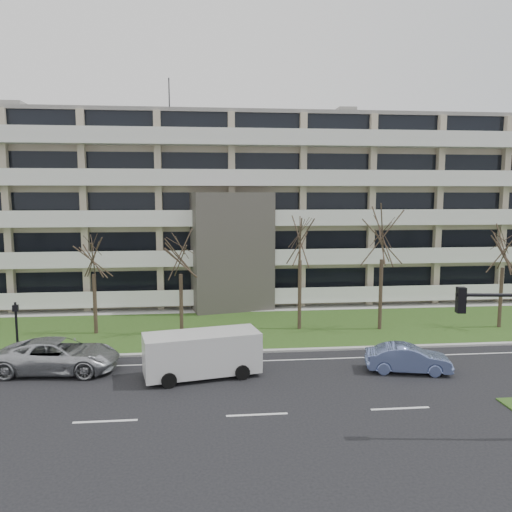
{
  "coord_description": "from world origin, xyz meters",
  "views": [
    {
      "loc": [
        -1.94,
        -19.12,
        8.88
      ],
      "look_at": [
        0.95,
        10.0,
        5.23
      ],
      "focal_mm": 35.0,
      "sensor_mm": 36.0,
      "label": 1
    }
  ],
  "objects": [
    {
      "name": "ground",
      "position": [
        0.0,
        0.0,
        0.0
      ],
      "size": [
        160.0,
        160.0,
        0.0
      ],
      "primitive_type": "plane",
      "color": "black",
      "rests_on": "ground"
    },
    {
      "name": "grass_verge",
      "position": [
        0.0,
        13.0,
        0.03
      ],
      "size": [
        90.0,
        10.0,
        0.06
      ],
      "primitive_type": "cube",
      "color": "#2C4918",
      "rests_on": "ground"
    },
    {
      "name": "curb",
      "position": [
        0.0,
        8.0,
        0.06
      ],
      "size": [
        90.0,
        0.35,
        0.12
      ],
      "primitive_type": "cube",
      "color": "#B2B2AD",
      "rests_on": "ground"
    },
    {
      "name": "sidewalk",
      "position": [
        0.0,
        18.5,
        0.04
      ],
      "size": [
        90.0,
        2.0,
        0.08
      ],
      "primitive_type": "cube",
      "color": "#B2B2AD",
      "rests_on": "ground"
    },
    {
      "name": "lane_edge_line",
      "position": [
        0.0,
        6.5,
        0.01
      ],
      "size": [
        90.0,
        0.12,
        0.01
      ],
      "primitive_type": "cube",
      "color": "white",
      "rests_on": "ground"
    },
    {
      "name": "apartment_building",
      "position": [
        -0.01,
        25.32,
        7.61
      ],
      "size": [
        60.5,
        15.1,
        18.75
      ],
      "color": "#BFAF94",
      "rests_on": "ground"
    },
    {
      "name": "silver_pickup",
      "position": [
        -9.43,
        5.96,
        0.83
      ],
      "size": [
        6.18,
        3.27,
        1.66
      ],
      "primitive_type": "imported",
      "rotation": [
        0.0,
        0.0,
        1.48
      ],
      "color": "#AEB1B6",
      "rests_on": "ground"
    },
    {
      "name": "blue_sedan",
      "position": [
        8.03,
        4.16,
        0.68
      ],
      "size": [
        4.37,
        2.31,
        1.37
      ],
      "primitive_type": "imported",
      "rotation": [
        0.0,
        0.0,
        1.35
      ],
      "color": "#6D80BD",
      "rests_on": "ground"
    },
    {
      "name": "white_van",
      "position": [
        -2.17,
        4.6,
        1.3
      ],
      "size": [
        5.89,
        3.16,
        2.17
      ],
      "rotation": [
        0.0,
        0.0,
        0.2
      ],
      "color": "silver",
      "rests_on": "ground"
    },
    {
      "name": "pedestrian_signal",
      "position": [
        -12.12,
        7.98,
        2.02
      ],
      "size": [
        0.33,
        0.27,
        3.16
      ],
      "rotation": [
        0.0,
        0.0,
        0.15
      ],
      "color": "black",
      "rests_on": "ground"
    },
    {
      "name": "tree_2",
      "position": [
        -9.04,
        12.7,
        5.37
      ],
      "size": [
        3.46,
        3.46,
        6.91
      ],
      "color": "#382B21",
      "rests_on": "ground"
    },
    {
      "name": "tree_3",
      "position": [
        -3.59,
        11.93,
        5.42
      ],
      "size": [
        3.49,
        3.49,
        6.97
      ],
      "color": "#382B21",
      "rests_on": "ground"
    },
    {
      "name": "tree_4",
      "position": [
        4.07,
        12.5,
        6.4
      ],
      "size": [
        4.11,
        4.11,
        8.22
      ],
      "color": "#382B21",
      "rests_on": "ground"
    },
    {
      "name": "tree_5",
      "position": [
        9.32,
        11.89,
        6.49
      ],
      "size": [
        4.17,
        4.17,
        8.35
      ],
      "color": "#382B21",
      "rests_on": "ground"
    },
    {
      "name": "tree_6",
      "position": [
        17.43,
        11.57,
        5.63
      ],
      "size": [
        3.62,
        3.62,
        7.25
      ],
      "color": "#382B21",
      "rests_on": "ground"
    }
  ]
}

